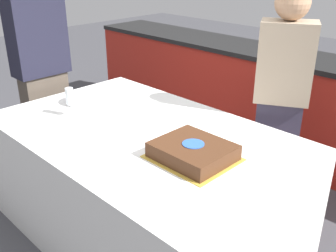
{
  "coord_description": "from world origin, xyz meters",
  "views": [
    {
      "loc": [
        1.6,
        -1.38,
        1.73
      ],
      "look_at": [
        0.22,
        0.0,
        0.85
      ],
      "focal_mm": 42.0,
      "sensor_mm": 36.0,
      "label": 1
    }
  ],
  "objects_px": {
    "plate_stack": "(83,98)",
    "person_cutting_cake": "(280,104)",
    "wine_glass": "(70,97)",
    "person_seated_left": "(42,71)",
    "cake": "(193,151)"
  },
  "relations": [
    {
      "from": "plate_stack",
      "to": "cake",
      "type": "bearing_deg",
      "value": -3.26
    },
    {
      "from": "cake",
      "to": "person_seated_left",
      "type": "relative_size",
      "value": 0.25
    },
    {
      "from": "cake",
      "to": "plate_stack",
      "type": "xyz_separation_m",
      "value": [
        -1.08,
        0.06,
        -0.01
      ]
    },
    {
      "from": "cake",
      "to": "person_cutting_cake",
      "type": "bearing_deg",
      "value": 90.0
    },
    {
      "from": "person_cutting_cake",
      "to": "wine_glass",
      "type": "bearing_deg",
      "value": 17.59
    },
    {
      "from": "plate_stack",
      "to": "person_seated_left",
      "type": "xyz_separation_m",
      "value": [
        -0.51,
        -0.02,
        0.09
      ]
    },
    {
      "from": "wine_glass",
      "to": "person_seated_left",
      "type": "xyz_separation_m",
      "value": [
        -0.66,
        0.17,
        0.0
      ]
    },
    {
      "from": "plate_stack",
      "to": "wine_glass",
      "type": "distance_m",
      "value": 0.26
    },
    {
      "from": "person_cutting_cake",
      "to": "person_seated_left",
      "type": "distance_m",
      "value": 1.78
    },
    {
      "from": "plate_stack",
      "to": "person_cutting_cake",
      "type": "distance_m",
      "value": 1.33
    },
    {
      "from": "plate_stack",
      "to": "wine_glass",
      "type": "bearing_deg",
      "value": -51.57
    },
    {
      "from": "plate_stack",
      "to": "wine_glass",
      "type": "height_order",
      "value": "wine_glass"
    },
    {
      "from": "cake",
      "to": "person_cutting_cake",
      "type": "xyz_separation_m",
      "value": [
        0.0,
        0.84,
        0.02
      ]
    },
    {
      "from": "plate_stack",
      "to": "person_cutting_cake",
      "type": "height_order",
      "value": "person_cutting_cake"
    },
    {
      "from": "plate_stack",
      "to": "person_seated_left",
      "type": "height_order",
      "value": "person_seated_left"
    }
  ]
}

